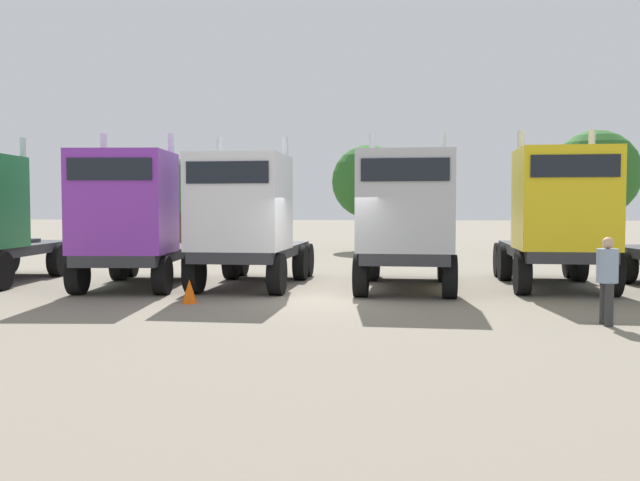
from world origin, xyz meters
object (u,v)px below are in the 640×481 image
(semi_truck_purple, at_px, (131,219))
(visitor_with_camera, at_px, (607,274))
(semi_truck_yellow, at_px, (559,218))
(traffic_cone_mid, at_px, (189,291))
(semi_truck_silver, at_px, (406,221))
(semi_truck_white, at_px, (246,220))

(semi_truck_purple, relative_size, visitor_with_camera, 3.54)
(semi_truck_yellow, height_order, traffic_cone_mid, semi_truck_yellow)
(semi_truck_silver, height_order, semi_truck_yellow, semi_truck_yellow)
(semi_truck_purple, relative_size, semi_truck_yellow, 1.00)
(visitor_with_camera, relative_size, traffic_cone_mid, 2.97)
(visitor_with_camera, bearing_deg, semi_truck_yellow, 83.73)
(semi_truck_purple, xyz_separation_m, semi_truck_white, (3.07, 0.53, -0.01))
(semi_truck_white, bearing_deg, traffic_cone_mid, -12.20)
(semi_truck_silver, relative_size, visitor_with_camera, 3.69)
(semi_truck_white, xyz_separation_m, semi_truck_silver, (4.37, -0.20, -0.02))
(traffic_cone_mid, bearing_deg, visitor_with_camera, -13.16)
(traffic_cone_mid, bearing_deg, semi_truck_purple, 134.81)
(semi_truck_purple, relative_size, traffic_cone_mid, 10.53)
(semi_truck_silver, bearing_deg, semi_truck_yellow, 102.65)
(semi_truck_white, height_order, traffic_cone_mid, semi_truck_white)
(visitor_with_camera, bearing_deg, traffic_cone_mid, 164.43)
(semi_truck_purple, distance_m, semi_truck_white, 3.11)
(semi_truck_white, height_order, visitor_with_camera, semi_truck_white)
(semi_truck_white, relative_size, traffic_cone_mid, 10.69)
(semi_truck_purple, xyz_separation_m, visitor_with_camera, (11.17, -4.42, -0.95))
(semi_truck_white, distance_m, semi_truck_yellow, 8.49)
(semi_truck_white, relative_size, visitor_with_camera, 3.59)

